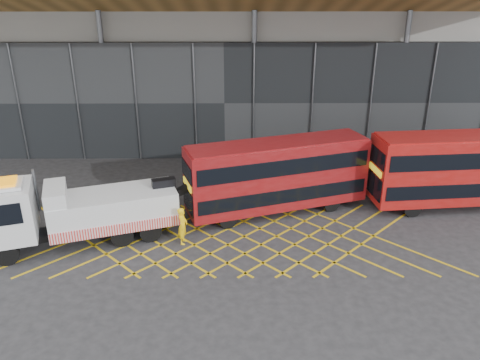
{
  "coord_description": "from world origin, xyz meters",
  "views": [
    {
      "loc": [
        2.84,
        -20.22,
        11.48
      ],
      "look_at": [
        3.0,
        1.5,
        2.4
      ],
      "focal_mm": 35.0,
      "sensor_mm": 36.0,
      "label": 1
    }
  ],
  "objects_px": {
    "recovery_truck": "(75,211)",
    "worker": "(183,226)",
    "bus_towed": "(277,174)",
    "bus_second": "(466,167)"
  },
  "relations": [
    {
      "from": "recovery_truck",
      "to": "worker",
      "type": "distance_m",
      "value": 5.09
    },
    {
      "from": "bus_towed",
      "to": "worker",
      "type": "distance_m",
      "value": 5.96
    },
    {
      "from": "recovery_truck",
      "to": "bus_second",
      "type": "relative_size",
      "value": 0.99
    },
    {
      "from": "recovery_truck",
      "to": "bus_second",
      "type": "xyz_separation_m",
      "value": [
        20.09,
        3.92,
        0.62
      ]
    },
    {
      "from": "recovery_truck",
      "to": "bus_towed",
      "type": "relative_size",
      "value": 1.04
    },
    {
      "from": "recovery_truck",
      "to": "worker",
      "type": "height_order",
      "value": "recovery_truck"
    },
    {
      "from": "recovery_truck",
      "to": "bus_towed",
      "type": "xyz_separation_m",
      "value": [
        9.76,
        3.3,
        0.53
      ]
    },
    {
      "from": "bus_towed",
      "to": "bus_second",
      "type": "bearing_deg",
      "value": -15.09
    },
    {
      "from": "recovery_truck",
      "to": "bus_second",
      "type": "bearing_deg",
      "value": -7.62
    },
    {
      "from": "worker",
      "to": "bus_second",
      "type": "bearing_deg",
      "value": -69.21
    }
  ]
}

